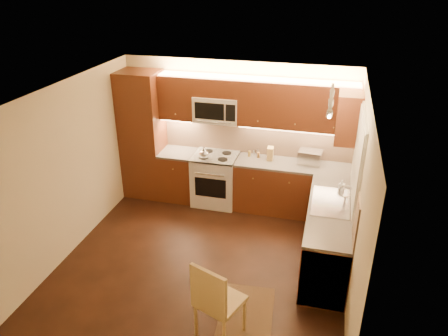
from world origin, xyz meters
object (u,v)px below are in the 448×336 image
(sink, at_px, (331,198))
(toaster_oven, at_px, (310,157))
(knife_block, at_px, (270,153))
(kettle, at_px, (204,153))
(stove, at_px, (216,179))
(microwave, at_px, (217,109))
(dining_chair, at_px, (220,299))
(soap_bottle, at_px, (342,185))

(sink, relative_size, toaster_oven, 2.29)
(sink, height_order, knife_block, knife_block)
(kettle, bearing_deg, toaster_oven, -2.57)
(sink, xyz_separation_m, knife_block, (-1.06, 1.24, 0.04))
(toaster_oven, bearing_deg, stove, -169.13)
(toaster_oven, bearing_deg, knife_block, -172.35)
(stove, bearing_deg, microwave, 90.00)
(stove, distance_m, dining_chair, 3.10)
(kettle, height_order, soap_bottle, kettle)
(microwave, height_order, toaster_oven, microwave)
(knife_block, relative_size, soap_bottle, 1.32)
(stove, relative_size, sink, 1.07)
(microwave, bearing_deg, stove, -90.00)
(stove, relative_size, microwave, 1.21)
(toaster_oven, bearing_deg, sink, -66.58)
(sink, distance_m, soap_bottle, 0.43)
(microwave, bearing_deg, soap_bottle, -21.84)
(kettle, height_order, dining_chair, kettle)
(dining_chair, bearing_deg, sink, 80.22)
(microwave, distance_m, kettle, 0.77)
(kettle, relative_size, knife_block, 0.95)
(stove, relative_size, knife_block, 4.16)
(toaster_oven, height_order, dining_chair, toaster_oven)
(sink, bearing_deg, knife_block, 130.51)
(microwave, height_order, sink, microwave)
(sink, distance_m, kettle, 2.36)
(stove, height_order, toaster_oven, toaster_oven)
(microwave, xyz_separation_m, knife_block, (0.94, -0.02, -0.71))
(knife_block, relative_size, dining_chair, 0.21)
(stove, relative_size, dining_chair, 0.88)
(knife_block, distance_m, soap_bottle, 1.46)
(toaster_oven, height_order, knife_block, toaster_oven)
(kettle, xyz_separation_m, dining_chair, (1.04, -2.81, -0.50))
(toaster_oven, xyz_separation_m, soap_bottle, (0.53, -0.85, -0.03))
(knife_block, xyz_separation_m, soap_bottle, (1.19, -0.84, -0.03))
(sink, xyz_separation_m, dining_chair, (-1.11, -1.85, -0.45))
(toaster_oven, bearing_deg, soap_bottle, -52.27)
(sink, bearing_deg, toaster_oven, 107.30)
(stove, xyz_separation_m, soap_bottle, (2.13, -0.72, 0.52))
(stove, xyz_separation_m, knife_block, (0.94, 0.12, 0.55))
(kettle, distance_m, dining_chair, 3.04)
(soap_bottle, relative_size, dining_chair, 0.16)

